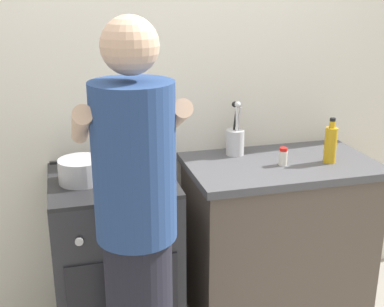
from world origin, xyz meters
The scene contains 9 objects.
back_wall centered at (0.20, 0.50, 1.25)m, with size 3.20×0.10×2.50m.
countertop centered at (0.55, 0.15, 0.45)m, with size 1.00×0.60×0.90m.
stove_range centered at (-0.35, 0.15, 0.45)m, with size 0.60×0.62×0.90m.
pot centered at (-0.49, 0.13, 0.96)m, with size 0.28×0.21×0.11m.
mixing_bowl centered at (-0.21, 0.16, 0.94)m, with size 0.26×0.26×0.08m.
utensil_crock centered at (0.35, 0.33, 0.99)m, with size 0.10×0.10×0.30m.
spice_bottle centered at (0.54, 0.10, 0.95)m, with size 0.04×0.04×0.09m.
oil_bottle centered at (0.79, 0.08, 1.00)m, with size 0.07×0.07×0.24m.
person centered at (-0.32, -0.47, 0.86)m, with size 0.41×0.50×1.70m.
Camera 1 is at (-0.56, -2.15, 1.78)m, focal length 47.03 mm.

